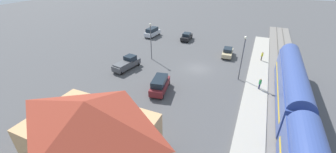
{
  "coord_description": "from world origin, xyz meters",
  "views": [
    {
      "loc": [
        -8.66,
        32.6,
        16.55
      ],
      "look_at": [
        2.85,
        6.5,
        1.0
      ],
      "focal_mm": 22.28,
      "sensor_mm": 36.0,
      "label": 1
    }
  ],
  "objects": [
    {
      "name": "sedan_black",
      "position": [
        6.99,
        -14.09,
        0.88
      ],
      "size": [
        2.06,
        4.59,
        1.74
      ],
      "color": "black",
      "rests_on": "ground"
    },
    {
      "name": "platform",
      "position": [
        -10.0,
        0.0,
        0.15
      ],
      "size": [
        3.2,
        46.0,
        0.3
      ],
      "color": "#A8A399",
      "rests_on": "ground"
    },
    {
      "name": "pickup_charcoal",
      "position": [
        11.41,
        5.04,
        1.03
      ],
      "size": [
        2.79,
        5.64,
        2.14
      ],
      "color": "#47494F",
      "rests_on": "ground"
    },
    {
      "name": "light_pole_lot_center",
      "position": [
        9.46,
        -0.53,
        4.47
      ],
      "size": [
        0.44,
        0.44,
        7.0
      ],
      "color": "#515156",
      "rests_on": "ground"
    },
    {
      "name": "suv_maroon",
      "position": [
        2.87,
        9.41,
        1.15
      ],
      "size": [
        2.84,
        5.18,
        2.22
      ],
      "color": "maroon",
      "rests_on": "ground"
    },
    {
      "name": "ground_plane",
      "position": [
        0.0,
        0.0,
        0.0
      ],
      "size": [
        200.0,
        200.0,
        0.0
      ],
      "primitive_type": "plane",
      "color": "#4C4C4F"
    },
    {
      "name": "suv_silver",
      "position": [
        15.95,
        -13.31,
        1.15
      ],
      "size": [
        2.33,
        5.04,
        2.22
      ],
      "color": "silver",
      "rests_on": "ground"
    },
    {
      "name": "station_building",
      "position": [
        4.0,
        22.0,
        3.13
      ],
      "size": [
        12.24,
        8.32,
        6.03
      ],
      "color": "tan",
      "rests_on": "ground"
    },
    {
      "name": "pedestrian_on_platform",
      "position": [
        -10.37,
        3.42,
        1.28
      ],
      "size": [
        0.36,
        0.36,
        1.71
      ],
      "color": "#23284C",
      "rests_on": "platform"
    },
    {
      "name": "sedan_tan",
      "position": [
        -3.87,
        -7.87,
        0.88
      ],
      "size": [
        2.13,
        4.61,
        1.74
      ],
      "color": "#C6B284",
      "rests_on": "ground"
    },
    {
      "name": "pedestrian_waiting_far",
      "position": [
        -10.23,
        -7.7,
        1.28
      ],
      "size": [
        0.36,
        0.36,
        1.71
      ],
      "color": "brown",
      "rests_on": "platform"
    },
    {
      "name": "railway_track",
      "position": [
        -14.0,
        0.0,
        0.09
      ],
      "size": [
        4.8,
        70.0,
        0.3
      ],
      "color": "slate",
      "rests_on": "ground"
    },
    {
      "name": "light_pole_near_platform",
      "position": [
        -7.2,
        1.1,
        4.58
      ],
      "size": [
        0.44,
        0.44,
        7.21
      ],
      "color": "#515156",
      "rests_on": "ground"
    }
  ]
}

